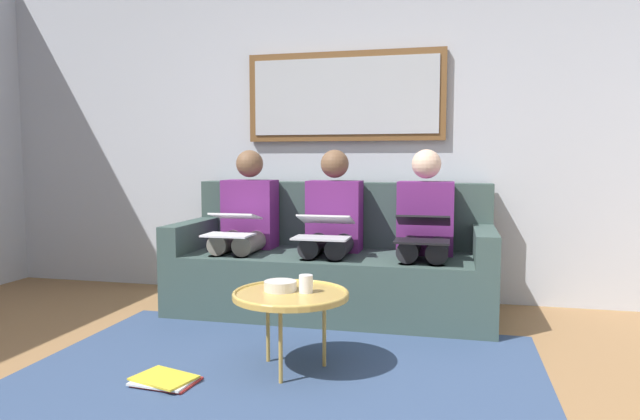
{
  "coord_description": "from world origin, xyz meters",
  "views": [
    {
      "loc": [
        -0.83,
        1.78,
        1.07
      ],
      "look_at": [
        0.0,
        -1.7,
        0.75
      ],
      "focal_mm": 31.72,
      "sensor_mm": 36.0,
      "label": 1
    }
  ],
  "objects_px": {
    "laptop_black": "(423,229)",
    "person_right": "(245,223)",
    "magazine_stack": "(165,380)",
    "laptop_white": "(232,224)",
    "cup": "(306,284)",
    "bowl": "(280,286)",
    "person_left": "(425,228)",
    "framed_mirror": "(345,96)",
    "person_middle": "(332,226)",
    "couch": "(334,266)",
    "coffee_table": "(291,295)",
    "laptop_silver": "(324,227)"
  },
  "relations": [
    {
      "from": "cup",
      "to": "laptop_white",
      "type": "distance_m",
      "value": 1.17
    },
    {
      "from": "bowl",
      "to": "laptop_black",
      "type": "height_order",
      "value": "laptop_black"
    },
    {
      "from": "person_middle",
      "to": "magazine_stack",
      "type": "height_order",
      "value": "person_middle"
    },
    {
      "from": "couch",
      "to": "laptop_white",
      "type": "height_order",
      "value": "couch"
    },
    {
      "from": "person_middle",
      "to": "person_right",
      "type": "bearing_deg",
      "value": 0.0
    },
    {
      "from": "laptop_black",
      "to": "person_right",
      "type": "distance_m",
      "value": 1.3
    },
    {
      "from": "magazine_stack",
      "to": "person_middle",
      "type": "bearing_deg",
      "value": -108.8
    },
    {
      "from": "cup",
      "to": "person_left",
      "type": "xyz_separation_m",
      "value": [
        -0.53,
        -1.13,
        0.16
      ]
    },
    {
      "from": "laptop_black",
      "to": "person_right",
      "type": "relative_size",
      "value": 0.33
    },
    {
      "from": "laptop_silver",
      "to": "framed_mirror",
      "type": "bearing_deg",
      "value": -90.0
    },
    {
      "from": "framed_mirror",
      "to": "magazine_stack",
      "type": "xyz_separation_m",
      "value": [
        0.5,
        1.92,
        -1.53
      ]
    },
    {
      "from": "cup",
      "to": "laptop_silver",
      "type": "height_order",
      "value": "laptop_silver"
    },
    {
      "from": "laptop_black",
      "to": "laptop_white",
      "type": "distance_m",
      "value": 1.28
    },
    {
      "from": "coffee_table",
      "to": "laptop_white",
      "type": "relative_size",
      "value": 1.65
    },
    {
      "from": "person_middle",
      "to": "laptop_white",
      "type": "xyz_separation_m",
      "value": [
        0.64,
        0.24,
        0.02
      ]
    },
    {
      "from": "person_left",
      "to": "framed_mirror",
      "type": "bearing_deg",
      "value": -35.53
    },
    {
      "from": "coffee_table",
      "to": "bowl",
      "type": "relative_size",
      "value": 3.53
    },
    {
      "from": "couch",
      "to": "bowl",
      "type": "xyz_separation_m",
      "value": [
        0.03,
        1.18,
        0.12
      ]
    },
    {
      "from": "framed_mirror",
      "to": "laptop_white",
      "type": "xyz_separation_m",
      "value": [
        0.64,
        0.7,
        -0.92
      ]
    },
    {
      "from": "framed_mirror",
      "to": "cup",
      "type": "xyz_separation_m",
      "value": [
        -0.11,
        1.58,
        -1.1
      ]
    },
    {
      "from": "cup",
      "to": "laptop_silver",
      "type": "distance_m",
      "value": 0.91
    },
    {
      "from": "coffee_table",
      "to": "bowl",
      "type": "xyz_separation_m",
      "value": [
        0.07,
        -0.03,
        0.04
      ]
    },
    {
      "from": "person_left",
      "to": "laptop_white",
      "type": "height_order",
      "value": "person_left"
    },
    {
      "from": "person_left",
      "to": "person_right",
      "type": "relative_size",
      "value": 1.0
    },
    {
      "from": "laptop_silver",
      "to": "magazine_stack",
      "type": "relative_size",
      "value": 1.11
    },
    {
      "from": "couch",
      "to": "coffee_table",
      "type": "height_order",
      "value": "couch"
    },
    {
      "from": "laptop_black",
      "to": "person_left",
      "type": "bearing_deg",
      "value": -90.0
    },
    {
      "from": "person_right",
      "to": "cup",
      "type": "bearing_deg",
      "value": 123.76
    },
    {
      "from": "person_right",
      "to": "laptop_white",
      "type": "relative_size",
      "value": 3.21
    },
    {
      "from": "cup",
      "to": "laptop_silver",
      "type": "bearing_deg",
      "value": -82.76
    },
    {
      "from": "couch",
      "to": "magazine_stack",
      "type": "relative_size",
      "value": 6.77
    },
    {
      "from": "coffee_table",
      "to": "laptop_silver",
      "type": "bearing_deg",
      "value": -87.48
    },
    {
      "from": "laptop_black",
      "to": "person_right",
      "type": "xyz_separation_m",
      "value": [
        1.28,
        -0.23,
        -0.02
      ]
    },
    {
      "from": "framed_mirror",
      "to": "person_left",
      "type": "bearing_deg",
      "value": 144.47
    },
    {
      "from": "couch",
      "to": "person_left",
      "type": "xyz_separation_m",
      "value": [
        -0.64,
        0.07,
        0.3
      ]
    },
    {
      "from": "framed_mirror",
      "to": "coffee_table",
      "type": "xyz_separation_m",
      "value": [
        -0.04,
        1.61,
        -1.16
      ]
    },
    {
      "from": "bowl",
      "to": "person_middle",
      "type": "xyz_separation_m",
      "value": [
        -0.03,
        -1.11,
        0.18
      ]
    },
    {
      "from": "magazine_stack",
      "to": "laptop_white",
      "type": "bearing_deg",
      "value": -83.26
    },
    {
      "from": "couch",
      "to": "cup",
      "type": "bearing_deg",
      "value": 95.37
    },
    {
      "from": "laptop_black",
      "to": "person_right",
      "type": "bearing_deg",
      "value": -10.38
    },
    {
      "from": "cup",
      "to": "laptop_silver",
      "type": "xyz_separation_m",
      "value": [
        0.11,
        -0.88,
        0.18
      ]
    },
    {
      "from": "bowl",
      "to": "laptop_black",
      "type": "distance_m",
      "value": 1.12
    },
    {
      "from": "bowl",
      "to": "person_right",
      "type": "relative_size",
      "value": 0.15
    },
    {
      "from": "magazine_stack",
      "to": "bowl",
      "type": "bearing_deg",
      "value": -143.83
    },
    {
      "from": "coffee_table",
      "to": "magazine_stack",
      "type": "bearing_deg",
      "value": 29.98
    },
    {
      "from": "bowl",
      "to": "magazine_stack",
      "type": "relative_size",
      "value": 0.51
    },
    {
      "from": "magazine_stack",
      "to": "couch",
      "type": "bearing_deg",
      "value": -108.01
    },
    {
      "from": "laptop_black",
      "to": "bowl",
      "type": "bearing_deg",
      "value": 52.88
    },
    {
      "from": "laptop_white",
      "to": "magazine_stack",
      "type": "height_order",
      "value": "laptop_white"
    },
    {
      "from": "cup",
      "to": "person_right",
      "type": "distance_m",
      "value": 1.36
    }
  ]
}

